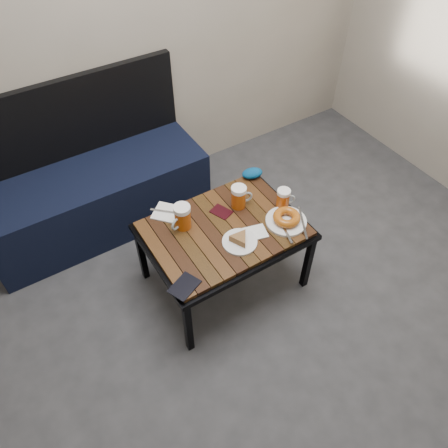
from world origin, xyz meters
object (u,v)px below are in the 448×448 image
plate_bagel (286,219)px  passport_navy (184,286)px  plate_pie (240,240)px  passport_burgundy (221,212)px  bench (95,192)px  beer_mug_centre (239,197)px  knit_pouch (252,173)px  beer_mug_right (283,198)px  cafe_table (224,233)px  beer_mug_left (182,217)px

plate_bagel → passport_navy: 0.67m
passport_navy → plate_pie: bearing=80.2°
plate_pie → passport_burgundy: (0.04, 0.24, -0.02)m
bench → plate_pie: bench is taller
beer_mug_centre → knit_pouch: 0.26m
beer_mug_right → plate_pie: size_ratio=0.65×
beer_mug_right → plate_pie: beer_mug_right is taller
bench → cafe_table: bearing=-62.9°
beer_mug_left → cafe_table: bearing=124.7°
cafe_table → passport_navy: bearing=-148.3°
cafe_table → passport_burgundy: passport_burgundy is taller
beer_mug_left → beer_mug_centre: beer_mug_left is taller
bench → plate_pie: (0.45, -0.99, 0.22)m
cafe_table → passport_navy: passport_navy is taller
plate_pie → plate_bagel: size_ratio=0.65×
cafe_table → beer_mug_left: (-0.18, 0.12, 0.12)m
beer_mug_right → passport_burgundy: size_ratio=1.08×
beer_mug_left → beer_mug_right: bearing=142.7°
cafe_table → plate_bagel: bearing=-25.3°
beer_mug_centre → plate_pie: (-0.15, -0.23, -0.05)m
beer_mug_centre → beer_mug_left: bearing=-169.9°
cafe_table → knit_pouch: bearing=35.8°
cafe_table → beer_mug_centre: beer_mug_centre is taller
cafe_table → plate_bagel: size_ratio=3.02×
plate_bagel → beer_mug_left: bearing=151.2°
beer_mug_left → beer_mug_right: size_ratio=1.22×
bench → cafe_table: bench is taller
beer_mug_left → passport_burgundy: beer_mug_left is taller
beer_mug_centre → plate_bagel: beer_mug_centre is taller
bench → beer_mug_centre: (0.60, -0.76, 0.27)m
cafe_table → passport_burgundy: bearing=65.4°
beer_mug_left → beer_mug_centre: (0.34, -0.03, -0.00)m
beer_mug_left → plate_bagel: (0.48, -0.27, -0.05)m
beer_mug_centre → passport_navy: bearing=-133.8°
beer_mug_centre → beer_mug_right: bearing=-18.4°
passport_navy → plate_bagel: bearing=73.4°
plate_pie → knit_pouch: knit_pouch is taller
bench → beer_mug_right: (0.80, -0.90, 0.26)m
passport_navy → passport_burgundy: 0.52m
plate_bagel → passport_navy: size_ratio=1.95×
beer_mug_right → passport_navy: (-0.72, -0.19, -0.06)m
passport_burgundy → knit_pouch: size_ratio=0.88×
bench → plate_pie: 1.11m
passport_navy → beer_mug_left: bearing=129.1°
bench → cafe_table: (0.44, -0.86, 0.16)m
beer_mug_centre → plate_bagel: 0.28m
cafe_table → plate_pie: plate_pie is taller
beer_mug_centre → passport_burgundy: size_ratio=1.23×
cafe_table → beer_mug_left: bearing=145.8°
bench → knit_pouch: size_ratio=11.16×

